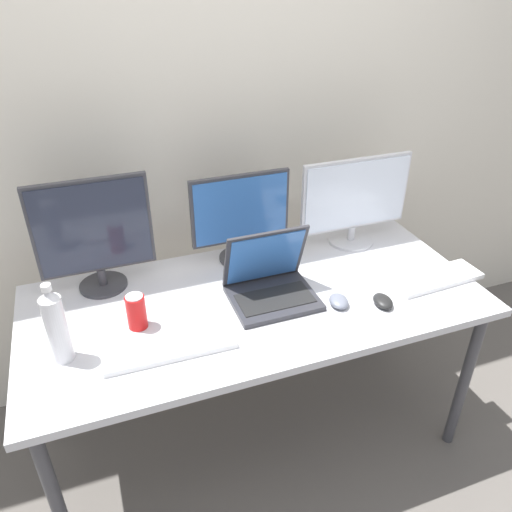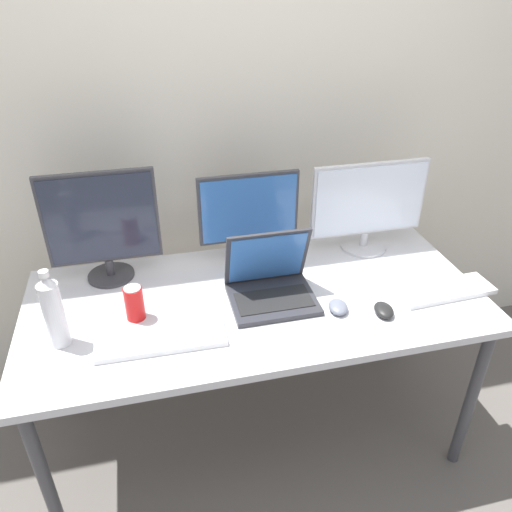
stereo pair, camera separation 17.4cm
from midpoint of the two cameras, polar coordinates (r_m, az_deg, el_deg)
ground_plane at (r=2.36m, az=2.24°, el=-19.54°), size 16.00×16.00×0.00m
wall_back at (r=2.14m, az=-1.42°, el=16.86°), size 7.00×0.08×2.60m
work_desk at (r=1.89m, az=2.66°, el=-6.35°), size 1.68×0.77×0.74m
monitor_left at (r=1.91m, az=-14.71°, el=3.42°), size 0.42×0.18×0.44m
monitor_center at (r=1.99m, az=1.70°, el=4.62°), size 0.40×0.18×0.37m
monitor_right at (r=2.14m, az=15.04°, el=5.61°), size 0.49×0.20×0.38m
laptop_silver at (r=1.83m, az=4.40°, el=-3.19°), size 0.31×0.26×0.26m
keyboard_main at (r=2.03m, az=23.13°, el=-3.71°), size 0.37×0.15×0.02m
keyboard_aux at (r=1.66m, az=-7.80°, el=-9.66°), size 0.42×0.14×0.02m
mouse_by_keyboard at (r=1.84m, az=17.07°, el=-6.02°), size 0.08×0.10×0.03m
mouse_by_laptop at (r=1.82m, az=12.12°, el=-5.81°), size 0.08×0.10×0.03m
water_bottle at (r=1.66m, az=-19.40°, el=-6.08°), size 0.07×0.07×0.28m
soda_can_near_keyboard at (r=1.75m, az=-10.98°, el=-5.39°), size 0.07×0.07×0.13m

